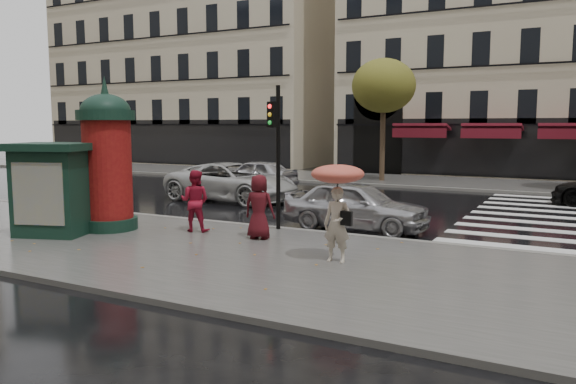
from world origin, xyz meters
The scene contains 17 objects.
ground centered at (0.00, 0.00, 0.00)m, with size 160.00×160.00×0.00m, color black.
near_sidewalk centered at (0.00, -0.50, 0.06)m, with size 90.00×7.00×0.12m, color #474744.
far_sidewalk centered at (0.00, 19.00, 0.06)m, with size 90.00×6.00×0.12m, color #474744.
near_kerb centered at (0.00, 3.00, 0.07)m, with size 90.00×0.25×0.14m, color slate.
far_kerb centered at (0.00, 16.00, 0.07)m, with size 90.00×0.25×0.14m, color slate.
zebra_crossing centered at (6.00, 9.60, 0.01)m, with size 3.60×11.75×0.01m, color silver.
bldg_far_left centered at (-22.00, 30.00, 11.31)m, with size 24.00×14.00×22.90m.
tree_far_left centered at (-2.00, 18.00, 5.17)m, with size 3.40×3.40×6.64m.
woman_umbrella centered at (3.01, -0.05, 1.58)m, with size 1.15×1.15×2.22m.
woman_red centered at (-1.93, 1.36, 0.99)m, with size 0.85×0.66×1.74m, color maroon.
man_burgundy centered at (0.20, 1.34, 0.97)m, with size 0.83×0.54×1.70m, color #460E14.
morris_column centered at (-4.32, 0.47, 2.21)m, with size 1.62×1.62×4.37m.
traffic_light centered at (-0.06, 2.72, 2.61)m, with size 0.30×0.40×4.11m.
newsstand centered at (-5.07, -0.79, 1.41)m, with size 2.54×2.33×2.51m.
car_silver centered at (1.78, 4.28, 0.74)m, with size 1.75×4.36×1.49m, color #ABABB0.
car_white centered at (-5.05, 7.92, 0.79)m, with size 2.62×5.67×1.58m, color #BABABA.
car_far_silver centered at (-6.46, 12.13, 0.73)m, with size 1.72×4.26×1.45m, color silver.
Camera 1 is at (7.72, -11.23, 3.11)m, focal length 35.00 mm.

